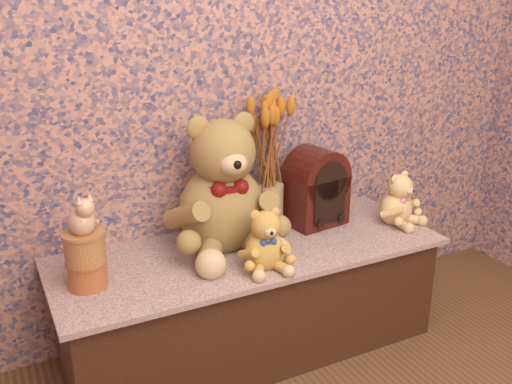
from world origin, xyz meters
The scene contains 10 objects.
display_shelf centered at (0.00, 1.23, 0.22)m, with size 1.47×0.56×0.43m, color #3B5078.
teddy_large centered at (-0.08, 1.31, 0.70)m, with size 0.43×0.51×0.54m, color olive, non-canonical shape.
teddy_medium centered at (-0.02, 1.08, 0.55)m, with size 0.19×0.22×0.23m, color #B58433, non-canonical shape.
teddy_small centered at (0.65, 1.19, 0.55)m, with size 0.19×0.22×0.23m, color tan, non-canonical shape.
cathedral_radio centered at (0.35, 1.33, 0.59)m, with size 0.23×0.17×0.32m, color black, non-canonical shape.
ceramic_vase centered at (0.16, 1.37, 0.52)m, with size 0.11×0.11×0.19m, color tan.
dried_stalks centered at (0.16, 1.37, 0.85)m, with size 0.24×0.24×0.46m, color #B5631C, non-canonical shape.
biscuit_tin_lower centered at (-0.60, 1.21, 0.48)m, with size 0.13×0.13×0.09m, color #C98C3B.
biscuit_tin_upper centered at (-0.60, 1.21, 0.57)m, with size 0.13×0.13×0.10m, color tan.
cat_figurine centered at (-0.60, 1.21, 0.69)m, with size 0.10×0.11×0.14m, color silver, non-canonical shape.
Camera 1 is at (-0.85, -0.50, 1.35)m, focal length 39.76 mm.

